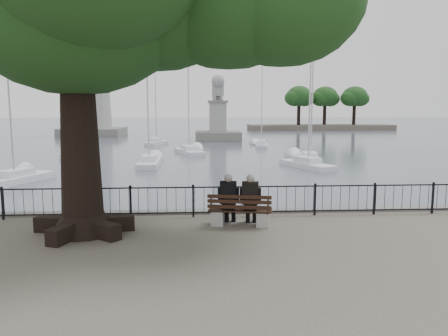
{
  "coord_description": "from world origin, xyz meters",
  "views": [
    {
      "loc": [
        -0.84,
        -11.36,
        3.5
      ],
      "look_at": [
        0.0,
        2.5,
        1.6
      ],
      "focal_mm": 35.0,
      "sensor_mm": 36.0,
      "label": 1
    }
  ],
  "objects": [
    {
      "name": "lighthouse",
      "position": [
        -18.0,
        62.0,
        11.45
      ],
      "size": [
        9.65,
        9.65,
        29.64
      ],
      "color": "#5D5A55",
      "rests_on": "ground"
    },
    {
      "name": "far_shore",
      "position": [
        25.54,
        79.46,
        3.0
      ],
      "size": [
        30.0,
        8.6,
        9.18
      ],
      "color": "#4E463D",
      "rests_on": "ground"
    },
    {
      "name": "sailboat_g",
      "position": [
        6.66,
        39.78,
        -0.7
      ],
      "size": [
        1.96,
        4.98,
        9.48
      ],
      "color": "silver",
      "rests_on": "ground"
    },
    {
      "name": "sailboat_f",
      "position": [
        -1.7,
        31.97,
        -0.67
      ],
      "size": [
        3.24,
        5.8,
        11.24
      ],
      "color": "silver",
      "rests_on": "ground"
    },
    {
      "name": "sailboat_h",
      "position": [
        -5.98,
        43.79,
        -0.65
      ],
      "size": [
        2.67,
        5.14,
        11.37
      ],
      "color": "silver",
      "rests_on": "ground"
    },
    {
      "name": "sailboat_d",
      "position": [
        8.59,
        24.71,
        -0.71
      ],
      "size": [
        2.54,
        5.84,
        9.62
      ],
      "color": "silver",
      "rests_on": "ground"
    },
    {
      "name": "sailboat_b",
      "position": [
        -4.67,
        23.27,
        -0.68
      ],
      "size": [
        1.64,
        5.58,
        10.9
      ],
      "color": "silver",
      "rests_on": "ground"
    },
    {
      "name": "person_left",
      "position": [
        0.09,
        1.52,
        0.73
      ],
      "size": [
        0.54,
        0.84,
        1.58
      ],
      "color": "black",
      "rests_on": "ground"
    },
    {
      "name": "harbor",
      "position": [
        0.0,
        3.0,
        -0.5
      ],
      "size": [
        260.0,
        260.0,
        1.2
      ],
      "color": "#5D5A55",
      "rests_on": "ground"
    },
    {
      "name": "sailboat_c",
      "position": [
        7.5,
        21.21,
        -0.7
      ],
      "size": [
        3.43,
        5.72,
        10.01
      ],
      "color": "silver",
      "rests_on": "ground"
    },
    {
      "name": "bench",
      "position": [
        0.41,
        1.34,
        0.35
      ],
      "size": [
        1.96,
        0.91,
        1.0
      ],
      "color": "gray",
      "rests_on": "ground"
    },
    {
      "name": "railing",
      "position": [
        0.0,
        2.5,
        0.56
      ],
      "size": [
        22.06,
        0.06,
        1.0
      ],
      "color": "black",
      "rests_on": "ground"
    },
    {
      "name": "sailboat_a",
      "position": [
        -11.93,
        15.67,
        -0.69
      ],
      "size": [
        3.31,
        5.43,
        10.08
      ],
      "color": "silver",
      "rests_on": "ground"
    },
    {
      "name": "sailboat_e",
      "position": [
        -12.31,
        30.67,
        -0.65
      ],
      "size": [
        1.62,
        5.74,
        12.37
      ],
      "color": "silver",
      "rests_on": "ground"
    },
    {
      "name": "lion_monument",
      "position": [
        2.0,
        49.93,
        1.31
      ],
      "size": [
        6.25,
        6.25,
        9.16
      ],
      "color": "#5D5A55",
      "rests_on": "ground"
    },
    {
      "name": "person_right",
      "position": [
        0.73,
        1.39,
        0.73
      ],
      "size": [
        0.54,
        0.84,
        1.58
      ],
      "color": "black",
      "rests_on": "ground"
    }
  ]
}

